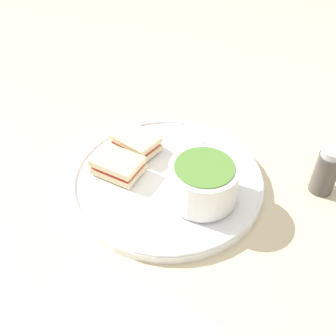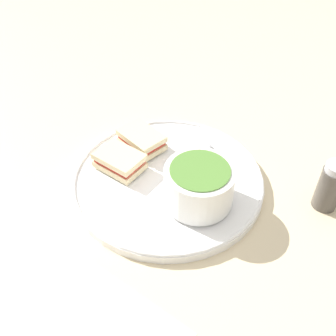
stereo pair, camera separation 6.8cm
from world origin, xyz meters
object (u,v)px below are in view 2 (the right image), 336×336
soup_bowl (199,185)px  sandwich_half_far (120,161)px  spoon (206,148)px  sandwich_half_near (140,140)px  salt_shaker (330,186)px

soup_bowl → sandwich_half_far: 0.16m
spoon → sandwich_half_near: size_ratio=1.19×
sandwich_half_near → salt_shaker: 0.34m
sandwich_half_near → spoon: bearing=55.4°
soup_bowl → sandwich_half_near: size_ratio=1.22×
sandwich_half_far → salt_shaker: bearing=47.2°
sandwich_half_near → soup_bowl: bearing=6.0°
soup_bowl → spoon: soup_bowl is taller
soup_bowl → sandwich_half_near: soup_bowl is taller
salt_shaker → soup_bowl: bearing=-119.2°
sandwich_half_far → salt_shaker: 0.36m
sandwich_half_far → salt_shaker: size_ratio=1.08×
salt_shaker → sandwich_half_near: bearing=-143.3°
soup_bowl → sandwich_half_far: (-0.14, -0.08, -0.02)m
soup_bowl → spoon: 0.13m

